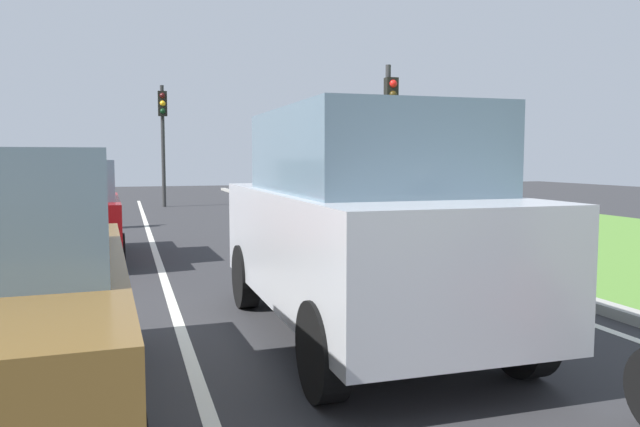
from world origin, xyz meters
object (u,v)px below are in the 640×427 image
traffic_light_near_right (390,119)px  car_hatchback_far (70,211)px  traffic_light_far_median (163,125)px  car_suv_ahead (360,222)px

traffic_light_near_right → car_hatchback_far: bearing=-155.5°
traffic_light_near_right → traffic_light_far_median: (-5.30, 8.52, 0.22)m
car_hatchback_far → traffic_light_far_median: size_ratio=0.84×
car_hatchback_far → traffic_light_far_median: (2.31, 11.99, 2.16)m
car_hatchback_far → traffic_light_far_median: bearing=77.4°
car_suv_ahead → traffic_light_far_median: bearing=92.8°
car_suv_ahead → traffic_light_far_median: (-0.87, 17.82, 1.88)m
traffic_light_near_right → traffic_light_far_median: size_ratio=0.95×
car_suv_ahead → car_hatchback_far: car_suv_ahead is taller
traffic_light_near_right → traffic_light_far_median: 10.03m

